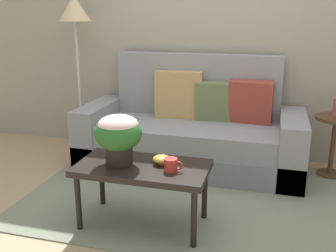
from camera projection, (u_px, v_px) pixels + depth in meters
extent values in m
plane|color=tan|center=(186.00, 199.00, 3.23)|extent=(14.00, 14.00, 0.00)
cube|color=gray|center=(215.00, 24.00, 3.97)|extent=(6.40, 0.12, 2.76)
cube|color=gray|center=(188.00, 195.00, 3.29)|extent=(2.64, 1.82, 0.01)
cube|color=slate|center=(189.00, 155.00, 3.88)|extent=(2.17, 0.86, 0.25)
cube|color=gray|center=(189.00, 134.00, 3.80)|extent=(1.69, 0.77, 0.20)
cube|color=gray|center=(197.00, 96.00, 4.05)|extent=(1.69, 0.15, 0.87)
cube|color=gray|center=(100.00, 131.00, 4.08)|extent=(0.24, 0.86, 0.59)
cube|color=gray|center=(291.00, 147.00, 3.58)|extent=(0.24, 0.86, 0.59)
cube|color=#93382D|center=(251.00, 102.00, 3.77)|extent=(0.43, 0.21, 0.42)
cube|color=#607047|center=(215.00, 101.00, 3.87)|extent=(0.40, 0.19, 0.39)
cube|color=tan|center=(179.00, 95.00, 3.95)|extent=(0.48, 0.17, 0.48)
cylinder|color=black|center=(78.00, 203.00, 2.72)|extent=(0.04, 0.04, 0.42)
cylinder|color=black|center=(194.00, 219.00, 2.51)|extent=(0.04, 0.04, 0.42)
cylinder|color=black|center=(102.00, 181.00, 3.09)|extent=(0.04, 0.04, 0.42)
cylinder|color=black|center=(205.00, 193.00, 2.87)|extent=(0.04, 0.04, 0.42)
cube|color=black|center=(143.00, 168.00, 2.73)|extent=(0.93, 0.49, 0.05)
cylinder|color=#4C331E|center=(329.00, 174.00, 3.70)|extent=(0.24, 0.24, 0.03)
cylinder|color=#4C331E|center=(333.00, 147.00, 3.63)|extent=(0.04, 0.04, 0.52)
cylinder|color=#4C331E|center=(336.00, 118.00, 3.55)|extent=(0.37, 0.37, 0.03)
cylinder|color=#B2B2B7|center=(83.00, 147.00, 4.42)|extent=(0.32, 0.32, 0.03)
cylinder|color=#B2B2B7|center=(79.00, 86.00, 4.22)|extent=(0.03, 0.03, 1.38)
cone|color=#C6B289|center=(74.00, 8.00, 3.98)|extent=(0.33, 0.33, 0.26)
cylinder|color=black|center=(119.00, 154.00, 2.73)|extent=(0.19, 0.19, 0.15)
ellipsoid|color=#286028|center=(118.00, 133.00, 2.69)|extent=(0.33, 0.33, 0.25)
ellipsoid|color=beige|center=(118.00, 125.00, 2.67)|extent=(0.28, 0.28, 0.14)
cylinder|color=red|center=(170.00, 165.00, 2.62)|extent=(0.09, 0.09, 0.09)
torus|color=red|center=(179.00, 165.00, 2.60)|extent=(0.06, 0.01, 0.06)
cylinder|color=gold|center=(162.00, 163.00, 2.74)|extent=(0.05, 0.05, 0.02)
ellipsoid|color=gold|center=(162.00, 159.00, 2.73)|extent=(0.13, 0.13, 0.06)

